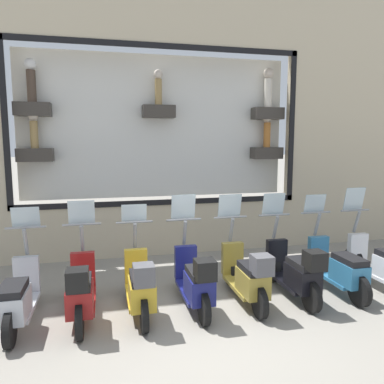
% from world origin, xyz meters
% --- Properties ---
extents(ground_plane, '(120.00, 120.00, 0.00)m').
position_xyz_m(ground_plane, '(0.00, 0.00, 0.00)').
color(ground_plane, gray).
extents(building_facade, '(1.17, 36.00, 10.46)m').
position_xyz_m(building_facade, '(3.60, 0.00, 5.35)').
color(building_facade, beige).
rests_on(building_facade, ground_plane).
extents(scooter_white_0, '(1.80, 0.61, 1.70)m').
position_xyz_m(scooter_white_0, '(0.58, -3.45, 0.44)').
color(scooter_white_0, black).
rests_on(scooter_white_0, ground_plane).
extents(scooter_teal_1, '(1.80, 0.61, 1.60)m').
position_xyz_m(scooter_teal_1, '(0.57, -2.60, 0.43)').
color(scooter_teal_1, black).
rests_on(scooter_teal_1, ground_plane).
extents(scooter_black_2, '(1.80, 0.61, 1.65)m').
position_xyz_m(scooter_black_2, '(0.51, -1.76, 0.47)').
color(scooter_black_2, black).
rests_on(scooter_black_2, ground_plane).
extents(scooter_olive_3, '(1.80, 0.60, 1.66)m').
position_xyz_m(scooter_olive_3, '(0.51, -0.91, 0.47)').
color(scooter_olive_3, black).
rests_on(scooter_olive_3, ground_plane).
extents(scooter_navy_4, '(1.80, 0.61, 1.68)m').
position_xyz_m(scooter_navy_4, '(0.51, -0.06, 0.47)').
color(scooter_navy_4, black).
rests_on(scooter_navy_4, ground_plane).
extents(scooter_yellow_5, '(1.80, 0.60, 1.54)m').
position_xyz_m(scooter_yellow_5, '(0.51, 0.78, 0.46)').
color(scooter_yellow_5, black).
rests_on(scooter_yellow_5, ground_plane).
extents(scooter_red_6, '(1.80, 0.60, 1.64)m').
position_xyz_m(scooter_red_6, '(0.51, 1.63, 0.47)').
color(scooter_red_6, black).
rests_on(scooter_red_6, ground_plane).
extents(scooter_silver_7, '(1.79, 0.61, 1.57)m').
position_xyz_m(scooter_silver_7, '(0.57, 2.47, 0.42)').
color(scooter_silver_7, black).
rests_on(scooter_silver_7, ground_plane).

